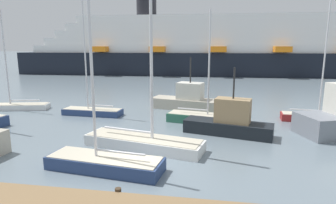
{
  "coord_description": "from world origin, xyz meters",
  "views": [
    {
      "loc": [
        3.41,
        -12.54,
        5.82
      ],
      "look_at": [
        0.0,
        8.9,
        1.55
      ],
      "focal_mm": 30.24,
      "sensor_mm": 36.0,
      "label": 1
    }
  ],
  "objects_px": {
    "fishing_boat_2": "(229,122)",
    "cruise_ship": "(216,49)",
    "sailboat_4": "(16,105)",
    "sailboat_6": "(144,139)",
    "fishing_boat_0": "(188,100)",
    "sailboat_7": "(313,116)",
    "sailboat_3": "(202,117)",
    "sailboat_5": "(92,110)",
    "sailboat_1": "(105,161)"
  },
  "relations": [
    {
      "from": "sailboat_1",
      "to": "sailboat_5",
      "type": "relative_size",
      "value": 0.92
    },
    {
      "from": "sailboat_3",
      "to": "sailboat_7",
      "type": "xyz_separation_m",
      "value": [
        8.64,
        1.78,
        -0.0
      ]
    },
    {
      "from": "sailboat_6",
      "to": "cruise_ship",
      "type": "xyz_separation_m",
      "value": [
        4.42,
        45.82,
        4.69
      ]
    },
    {
      "from": "sailboat_3",
      "to": "sailboat_7",
      "type": "height_order",
      "value": "sailboat_7"
    },
    {
      "from": "sailboat_6",
      "to": "sailboat_7",
      "type": "relative_size",
      "value": 1.14
    },
    {
      "from": "fishing_boat_0",
      "to": "sailboat_7",
      "type": "bearing_deg",
      "value": -1.93
    },
    {
      "from": "sailboat_7",
      "to": "fishing_boat_0",
      "type": "distance_m",
      "value": 10.6
    },
    {
      "from": "sailboat_4",
      "to": "sailboat_5",
      "type": "height_order",
      "value": "sailboat_5"
    },
    {
      "from": "fishing_boat_2",
      "to": "cruise_ship",
      "type": "distance_m",
      "value": 42.61
    },
    {
      "from": "sailboat_6",
      "to": "fishing_boat_0",
      "type": "distance_m",
      "value": 10.93
    },
    {
      "from": "sailboat_4",
      "to": "fishing_boat_2",
      "type": "bearing_deg",
      "value": 153.64
    },
    {
      "from": "sailboat_4",
      "to": "fishing_boat_2",
      "type": "height_order",
      "value": "sailboat_4"
    },
    {
      "from": "sailboat_7",
      "to": "fishing_boat_2",
      "type": "distance_m",
      "value": 8.11
    },
    {
      "from": "sailboat_5",
      "to": "cruise_ship",
      "type": "relative_size",
      "value": 0.12
    },
    {
      "from": "fishing_boat_0",
      "to": "cruise_ship",
      "type": "bearing_deg",
      "value": 99.26
    },
    {
      "from": "cruise_ship",
      "to": "fishing_boat_0",
      "type": "bearing_deg",
      "value": -96.12
    },
    {
      "from": "sailboat_5",
      "to": "sailboat_6",
      "type": "height_order",
      "value": "sailboat_6"
    },
    {
      "from": "sailboat_1",
      "to": "fishing_boat_0",
      "type": "height_order",
      "value": "sailboat_1"
    },
    {
      "from": "sailboat_3",
      "to": "sailboat_7",
      "type": "bearing_deg",
      "value": 22.67
    },
    {
      "from": "sailboat_4",
      "to": "sailboat_5",
      "type": "bearing_deg",
      "value": 160.82
    },
    {
      "from": "sailboat_3",
      "to": "sailboat_6",
      "type": "relative_size",
      "value": 0.78
    },
    {
      "from": "sailboat_7",
      "to": "cruise_ship",
      "type": "relative_size",
      "value": 0.11
    },
    {
      "from": "sailboat_3",
      "to": "cruise_ship",
      "type": "distance_m",
      "value": 39.98
    },
    {
      "from": "fishing_boat_2",
      "to": "sailboat_3",
      "type": "bearing_deg",
      "value": 139.1
    },
    {
      "from": "sailboat_6",
      "to": "sailboat_4",
      "type": "bearing_deg",
      "value": 163.18
    },
    {
      "from": "sailboat_1",
      "to": "sailboat_7",
      "type": "relative_size",
      "value": 0.93
    },
    {
      "from": "sailboat_3",
      "to": "sailboat_5",
      "type": "height_order",
      "value": "sailboat_5"
    },
    {
      "from": "sailboat_3",
      "to": "cruise_ship",
      "type": "height_order",
      "value": "cruise_ship"
    },
    {
      "from": "sailboat_3",
      "to": "cruise_ship",
      "type": "relative_size",
      "value": 0.1
    },
    {
      "from": "sailboat_5",
      "to": "fishing_boat_2",
      "type": "bearing_deg",
      "value": 164.84
    },
    {
      "from": "sailboat_3",
      "to": "fishing_boat_2",
      "type": "bearing_deg",
      "value": -43.93
    },
    {
      "from": "sailboat_4",
      "to": "fishing_boat_0",
      "type": "height_order",
      "value": "sailboat_4"
    },
    {
      "from": "sailboat_4",
      "to": "sailboat_6",
      "type": "height_order",
      "value": "sailboat_6"
    },
    {
      "from": "sailboat_4",
      "to": "fishing_boat_2",
      "type": "distance_m",
      "value": 19.95
    },
    {
      "from": "fishing_boat_0",
      "to": "sailboat_1",
      "type": "bearing_deg",
      "value": -87.08
    },
    {
      "from": "sailboat_6",
      "to": "fishing_boat_2",
      "type": "xyz_separation_m",
      "value": [
        5.04,
        3.43,
        0.36
      ]
    },
    {
      "from": "sailboat_4",
      "to": "sailboat_5",
      "type": "relative_size",
      "value": 0.93
    },
    {
      "from": "sailboat_6",
      "to": "sailboat_7",
      "type": "bearing_deg",
      "value": 46.64
    },
    {
      "from": "sailboat_5",
      "to": "sailboat_4",
      "type": "bearing_deg",
      "value": -3.16
    },
    {
      "from": "sailboat_4",
      "to": "sailboat_6",
      "type": "bearing_deg",
      "value": 137.72
    },
    {
      "from": "sailboat_6",
      "to": "sailboat_7",
      "type": "xyz_separation_m",
      "value": [
        11.78,
        7.92,
        -0.08
      ]
    },
    {
      "from": "sailboat_4",
      "to": "fishing_boat_0",
      "type": "xyz_separation_m",
      "value": [
        15.93,
        2.68,
        0.43
      ]
    },
    {
      "from": "fishing_boat_2",
      "to": "sailboat_4",
      "type": "bearing_deg",
      "value": -179.53
    },
    {
      "from": "sailboat_6",
      "to": "cruise_ship",
      "type": "height_order",
      "value": "cruise_ship"
    },
    {
      "from": "sailboat_1",
      "to": "fishing_boat_0",
      "type": "distance_m",
      "value": 14.26
    },
    {
      "from": "sailboat_1",
      "to": "sailboat_3",
      "type": "distance_m",
      "value": 10.26
    },
    {
      "from": "sailboat_6",
      "to": "fishing_boat_0",
      "type": "height_order",
      "value": "sailboat_6"
    },
    {
      "from": "fishing_boat_0",
      "to": "cruise_ship",
      "type": "xyz_separation_m",
      "value": [
        2.83,
        35.01,
        4.34
      ]
    },
    {
      "from": "sailboat_3",
      "to": "sailboat_5",
      "type": "bearing_deg",
      "value": -175.44
    },
    {
      "from": "fishing_boat_0",
      "to": "sailboat_3",
      "type": "bearing_deg",
      "value": -57.66
    }
  ]
}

